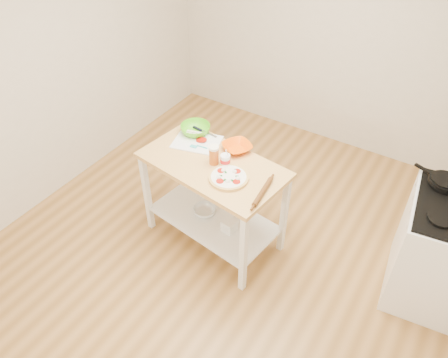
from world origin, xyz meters
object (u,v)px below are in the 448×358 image
cutting_board (197,142)px  spatula (198,147)px  skillet (444,181)px  orange_bowl (237,147)px  green_bowl (195,129)px  pizza (229,177)px  beer_pint (214,155)px  shelf_glass_bowl (205,211)px  prep_island (213,186)px  shelf_bin (229,226)px  knife (202,130)px  gas_stove (444,252)px  yogurt_tub (225,160)px  rolling_pin (263,192)px

cutting_board → spatula: cutting_board is taller
skillet → orange_bowl: size_ratio=1.55×
spatula → green_bowl: green_bowl is taller
spatula → orange_bowl: 0.34m
pizza → beer_pint: (-0.21, 0.11, 0.07)m
green_bowl → shelf_glass_bowl: 0.75m
prep_island → green_bowl: green_bowl is taller
shelf_bin → prep_island: bearing=164.4°
spatula → shelf_bin: size_ratio=1.35×
prep_island → shelf_glass_bowl: size_ratio=6.03×
knife → beer_pint: 0.47m
green_bowl → prep_island: bearing=-37.2°
gas_stove → yogurt_tub: (-1.75, -0.45, 0.48)m
rolling_pin → skillet: bearing=34.8°
pizza → yogurt_tub: bearing=130.6°
prep_island → green_bowl: (-0.37, 0.28, 0.29)m
cutting_board → yogurt_tub: yogurt_tub is taller
cutting_board → shelf_glass_bowl: 0.66m
knife → orange_bowl: 0.42m
shelf_bin → rolling_pin: bearing=-9.6°
skillet → knife: (-2.00, -0.35, -0.06)m
beer_pint → rolling_pin: size_ratio=0.50×
gas_stove → cutting_board: bearing=-178.9°
cutting_board → prep_island: bearing=-46.3°
knife → green_bowl: size_ratio=1.02×
skillet → shelf_bin: (-1.46, -0.73, -0.66)m
prep_island → spatula: 0.36m
cutting_board → rolling_pin: (0.81, -0.28, 0.01)m
pizza → beer_pint: bearing=152.8°
skillet → orange_bowl: (-1.59, -0.42, -0.05)m
gas_stove → green_bowl: size_ratio=4.16×
yogurt_tub → shelf_glass_bowl: (-0.20, -0.03, -0.66)m
shelf_bin → green_bowl: bearing=149.5°
prep_island → green_bowl: bearing=142.8°
shelf_bin → knife: bearing=144.6°
spatula → knife: bearing=110.5°
skillet → beer_pint: 1.79m
skillet → spatula: skillet is taller
prep_island → rolling_pin: bearing=-11.9°
cutting_board → green_bowl: size_ratio=1.73×
shelf_glass_bowl → green_bowl: bearing=134.0°
beer_pint → shelf_bin: size_ratio=1.51×
knife → orange_bowl: (0.41, -0.06, 0.01)m
green_bowl → rolling_pin: 0.98m
skillet → shelf_glass_bowl: 2.01m
skillet → spatula: size_ratio=2.51×
yogurt_tub → knife: bearing=146.3°
orange_bowl → shelf_glass_bowl: 0.71m
green_bowl → rolling_pin: bearing=-23.6°
beer_pint → yogurt_tub: (0.09, 0.03, -0.03)m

